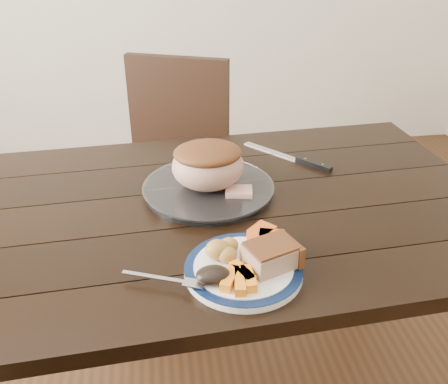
{
  "coord_description": "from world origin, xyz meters",
  "views": [
    {
      "loc": [
        -0.07,
        -1.11,
        1.42
      ],
      "look_at": [
        0.08,
        -0.02,
        0.8
      ],
      "focal_mm": 40.0,
      "sensor_mm": 36.0,
      "label": 1
    }
  ],
  "objects": [
    {
      "name": "dining_table",
      "position": [
        0.0,
        0.0,
        0.66
      ],
      "size": [
        1.65,
        1.0,
        0.75
      ],
      "rotation": [
        0.0,
        0.0,
        0.06
      ],
      "color": "black",
      "rests_on": "ground"
    },
    {
      "name": "dinner_plate",
      "position": [
        0.08,
        -0.29,
        0.76
      ],
      "size": [
        0.25,
        0.25,
        0.02
      ],
      "primitive_type": "cylinder",
      "color": "white",
      "rests_on": "dining_table"
    },
    {
      "name": "roasted_potatoes",
      "position": [
        0.04,
        -0.25,
        0.79
      ],
      "size": [
        0.08,
        0.07,
        0.04
      ],
      "color": "gold",
      "rests_on": "dinner_plate"
    },
    {
      "name": "serving_platter",
      "position": [
        0.05,
        0.07,
        0.76
      ],
      "size": [
        0.35,
        0.35,
        0.02
      ],
      "primitive_type": "cylinder",
      "color": "white",
      "rests_on": "dining_table"
    },
    {
      "name": "chair_far",
      "position": [
        -0.03,
        0.73,
        0.52
      ],
      "size": [
        0.55,
        0.55,
        0.93
      ],
      "rotation": [
        0.0,
        0.0,
        2.77
      ],
      "color": "black",
      "rests_on": "ground"
    },
    {
      "name": "pumpkin_wedges",
      "position": [
        0.15,
        -0.22,
        0.79
      ],
      "size": [
        0.08,
        0.09,
        0.04
      ],
      "color": "orange",
      "rests_on": "dinner_plate"
    },
    {
      "name": "roast_joint",
      "position": [
        0.05,
        0.07,
        0.83
      ],
      "size": [
        0.19,
        0.17,
        0.13
      ],
      "primitive_type": "ellipsoid",
      "color": "tan",
      "rests_on": "serving_platter"
    },
    {
      "name": "dark_mushroom",
      "position": [
        0.01,
        -0.33,
        0.79
      ],
      "size": [
        0.07,
        0.05,
        0.03
      ],
      "primitive_type": "ellipsoid",
      "color": "black",
      "rests_on": "dinner_plate"
    },
    {
      "name": "carrot_batons",
      "position": [
        0.07,
        -0.34,
        0.78
      ],
      "size": [
        0.08,
        0.1,
        0.02
      ],
      "color": "orange",
      "rests_on": "dinner_plate"
    },
    {
      "name": "cut_slice",
      "position": [
        0.12,
        0.02,
        0.78
      ],
      "size": [
        0.08,
        0.07,
        0.02
      ],
      "primitive_type": "cube",
      "rotation": [
        0.0,
        0.0,
        -0.16
      ],
      "color": "tan",
      "rests_on": "serving_platter"
    },
    {
      "name": "plate_rim",
      "position": [
        0.08,
        -0.29,
        0.77
      ],
      "size": [
        0.25,
        0.25,
        0.02
      ],
      "primitive_type": "torus",
      "color": "#0B1837",
      "rests_on": "dinner_plate"
    },
    {
      "name": "carving_knife",
      "position": [
        0.36,
        0.22,
        0.76
      ],
      "size": [
        0.23,
        0.25,
        0.01
      ],
      "rotation": [
        0.0,
        0.0,
        -0.85
      ],
      "color": "silver",
      "rests_on": "dining_table"
    },
    {
      "name": "fork",
      "position": [
        -0.07,
        -0.31,
        0.77
      ],
      "size": [
        0.17,
        0.08,
        0.0
      ],
      "rotation": [
        0.0,
        0.0,
        -0.38
      ],
      "color": "silver",
      "rests_on": "dinner_plate"
    },
    {
      "name": "pork_slice",
      "position": [
        0.14,
        -0.29,
        0.79
      ],
      "size": [
        0.13,
        0.11,
        0.05
      ],
      "primitive_type": "cube",
      "rotation": [
        0.0,
        0.0,
        0.37
      ],
      "color": "tan",
      "rests_on": "dinner_plate"
    }
  ]
}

